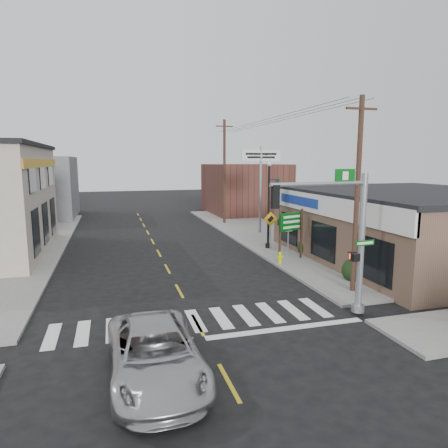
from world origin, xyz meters
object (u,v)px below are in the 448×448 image
object	(u,v)px
fire_hydrant	(280,257)
utility_pole_near	(357,194)
suv	(155,353)
dance_center_sign	(261,168)
utility_pole_far	(224,171)
bare_tree	(364,199)
traffic_signal_pole	(347,229)
guide_sign	(291,227)
lamp_post	(270,199)

from	to	relation	value
fire_hydrant	utility_pole_near	distance (m)	6.79
suv	utility_pole_near	xyz separation A→B (m)	(9.38, 4.82, 3.78)
dance_center_sign	utility_pole_far	size ratio (longest dim) A/B	0.73
utility_pole_far	bare_tree	bearing A→B (deg)	-87.15
bare_tree	fire_hydrant	bearing A→B (deg)	159.19
traffic_signal_pole	guide_sign	distance (m)	8.87
bare_tree	utility_pole_near	size ratio (longest dim) A/B	0.56
dance_center_sign	utility_pole_near	bearing A→B (deg)	-96.01
suv	traffic_signal_pole	bearing A→B (deg)	17.59
bare_tree	utility_pole_near	world-z (taller)	utility_pole_near
suv	utility_pole_near	world-z (taller)	utility_pole_near
suv	utility_pole_far	xyz separation A→B (m)	(9.38, 25.96, 4.33)
lamp_post	fire_hydrant	bearing A→B (deg)	-81.55
lamp_post	suv	bearing A→B (deg)	-100.81
guide_sign	suv	bearing A→B (deg)	-147.32
dance_center_sign	fire_hydrant	bearing A→B (deg)	-105.36
bare_tree	lamp_post	bearing A→B (deg)	119.46
suv	guide_sign	distance (m)	14.49
traffic_signal_pole	dance_center_sign	bearing A→B (deg)	73.83
lamp_post	bare_tree	world-z (taller)	lamp_post
traffic_signal_pole	utility_pole_near	bearing A→B (deg)	44.43
bare_tree	utility_pole_far	distance (m)	17.68
traffic_signal_pole	guide_sign	xyz separation A→B (m)	(1.83, 8.57, -1.36)
fire_hydrant	utility_pole_near	world-z (taller)	utility_pole_near
suv	bare_tree	xyz separation A→B (m)	(12.38, 8.57, 3.15)
suv	utility_pole_near	bearing A→B (deg)	26.19
lamp_post	utility_pole_near	xyz separation A→B (m)	(0.21, -9.44, 1.04)
guide_sign	lamp_post	xyz separation A→B (m)	(-0.09, 3.19, 1.41)
fire_hydrant	lamp_post	size ratio (longest dim) A/B	0.12
suv	dance_center_sign	distance (m)	23.27
traffic_signal_pole	lamp_post	bearing A→B (deg)	76.12
fire_hydrant	utility_pole_far	world-z (taller)	utility_pole_far
fire_hydrant	lamp_post	world-z (taller)	lamp_post
bare_tree	utility_pole_near	distance (m)	4.84
dance_center_sign	utility_pole_far	world-z (taller)	utility_pole_far
traffic_signal_pole	suv	bearing A→B (deg)	-166.87
guide_sign	utility_pole_near	bearing A→B (deg)	-106.32
guide_sign	utility_pole_far	xyz separation A→B (m)	(0.12, 14.88, 3.00)
traffic_signal_pole	guide_sign	bearing A→B (deg)	72.46
utility_pole_far	traffic_signal_pole	bearing A→B (deg)	-101.70
guide_sign	bare_tree	bearing A→B (deg)	-56.17
lamp_post	guide_sign	bearing A→B (deg)	-66.40
lamp_post	bare_tree	bearing A→B (deg)	-38.63
fire_hydrant	utility_pole_near	xyz separation A→B (m)	(1.20, -5.34, 4.01)
traffic_signal_pole	lamp_post	xyz separation A→B (m)	(1.74, 11.76, 0.05)
suv	traffic_signal_pole	world-z (taller)	traffic_signal_pole
traffic_signal_pole	utility_pole_far	world-z (taller)	utility_pole_far
lamp_post	traffic_signal_pole	bearing A→B (deg)	-76.50
guide_sign	bare_tree	world-z (taller)	bare_tree
guide_sign	lamp_post	distance (m)	3.49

